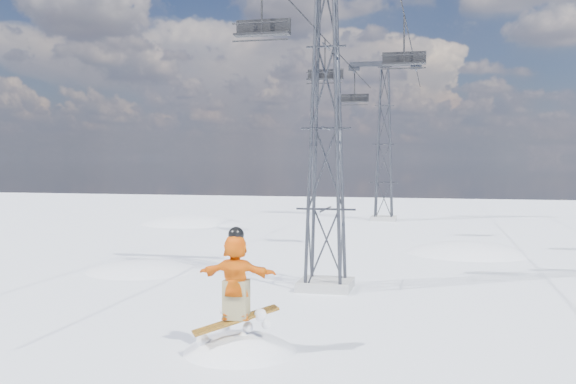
% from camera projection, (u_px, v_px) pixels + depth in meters
% --- Properties ---
extents(ground, '(120.00, 120.00, 0.00)m').
position_uv_depth(ground, '(231.00, 358.00, 14.40)').
color(ground, white).
rests_on(ground, ground).
extents(lift_tower_near, '(5.20, 1.80, 11.43)m').
position_uv_depth(lift_tower_near, '(326.00, 129.00, 21.72)').
color(lift_tower_near, '#999999').
rests_on(lift_tower_near, ground).
extents(lift_tower_far, '(5.20, 1.80, 11.43)m').
position_uv_depth(lift_tower_far, '(384.00, 145.00, 46.05)').
color(lift_tower_far, '#999999').
rests_on(lift_tower_far, ground).
extents(haul_cables, '(4.46, 51.00, 0.06)m').
position_uv_depth(haul_cables, '(364.00, 33.00, 32.63)').
color(haul_cables, black).
rests_on(haul_cables, ground).
extents(lift_chair_near, '(1.94, 0.56, 2.41)m').
position_uv_depth(lift_chair_near, '(262.00, 29.00, 21.93)').
color(lift_chair_near, black).
rests_on(lift_chair_near, ground).
extents(lift_chair_mid, '(1.94, 0.56, 2.41)m').
position_uv_depth(lift_chair_mid, '(404.00, 59.00, 28.63)').
color(lift_chair_mid, black).
rests_on(lift_chair_mid, ground).
extents(lift_chair_far, '(1.93, 0.56, 2.40)m').
position_uv_depth(lift_chair_far, '(325.00, 75.00, 34.32)').
color(lift_chair_far, black).
rests_on(lift_chair_far, ground).
extents(lift_chair_extra, '(2.03, 0.58, 2.52)m').
position_uv_depth(lift_chair_extra, '(355.00, 99.00, 46.75)').
color(lift_chair_extra, black).
rests_on(lift_chair_extra, ground).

